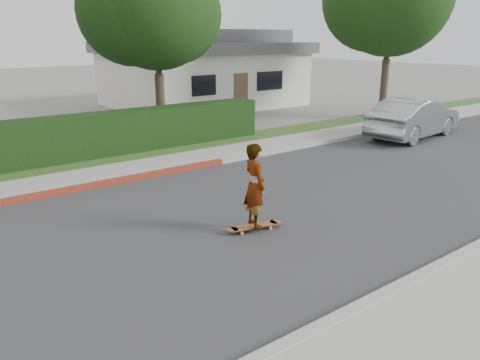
{
  "coord_description": "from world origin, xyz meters",
  "views": [
    {
      "loc": [
        -7.27,
        -7.84,
        3.91
      ],
      "look_at": [
        -1.54,
        -0.28,
        1.0
      ],
      "focal_mm": 35.0,
      "sensor_mm": 36.0,
      "label": 1
    }
  ],
  "objects": [
    {
      "name": "car_silver",
      "position": [
        9.52,
        2.78,
        0.8
      ],
      "size": [
        5.02,
        2.24,
        1.6
      ],
      "primitive_type": "imported",
      "rotation": [
        0.0,
        0.0,
        1.69
      ],
      "color": "#A1A5A8",
      "rests_on": "ground"
    },
    {
      "name": "ground",
      "position": [
        0.0,
        0.0,
        0.0
      ],
      "size": [
        120.0,
        120.0,
        0.0
      ],
      "primitive_type": "plane",
      "color": "slate",
      "rests_on": "ground"
    },
    {
      "name": "skateboarder",
      "position": [
        -1.54,
        -0.78,
        1.01
      ],
      "size": [
        0.55,
        0.72,
        1.76
      ],
      "primitive_type": "imported",
      "rotation": [
        0.0,
        0.0,
        1.35
      ],
      "color": "white",
      "rests_on": "skateboard"
    },
    {
      "name": "house",
      "position": [
        8.0,
        16.0,
        2.1
      ],
      "size": [
        10.6,
        8.6,
        4.3
      ],
      "color": "beige",
      "rests_on": "ground"
    },
    {
      "name": "curb_near",
      "position": [
        0.0,
        -4.1,
        0.07
      ],
      "size": [
        60.0,
        0.2,
        0.15
      ],
      "primitive_type": "cube",
      "color": "#9E9E99",
      "rests_on": "ground"
    },
    {
      "name": "skateboard",
      "position": [
        -1.54,
        -0.78,
        0.11
      ],
      "size": [
        1.27,
        0.51,
        0.12
      ],
      "rotation": [
        0.0,
        0.0,
        -0.22
      ],
      "color": "gold",
      "rests_on": "ground"
    },
    {
      "name": "tree_center",
      "position": [
        1.49,
        9.19,
        4.9
      ],
      "size": [
        5.66,
        4.84,
        7.44
      ],
      "color": "#33261C",
      "rests_on": "ground"
    },
    {
      "name": "hedge",
      "position": [
        -3.0,
        7.2,
        0.75
      ],
      "size": [
        15.0,
        1.0,
        1.5
      ],
      "primitive_type": "cube",
      "color": "black",
      "rests_on": "ground"
    },
    {
      "name": "curb_red_section",
      "position": [
        -5.0,
        4.1,
        0.08
      ],
      "size": [
        12.0,
        0.21,
        0.15
      ],
      "primitive_type": "cube",
      "color": "maroon",
      "rests_on": "ground"
    },
    {
      "name": "road",
      "position": [
        0.0,
        0.0,
        0.01
      ],
      "size": [
        60.0,
        8.0,
        0.01
      ],
      "primitive_type": "cube",
      "color": "#2D2D30",
      "rests_on": "ground"
    },
    {
      "name": "planting_strip",
      "position": [
        0.0,
        6.6,
        0.05
      ],
      "size": [
        60.0,
        1.6,
        0.1
      ],
      "primitive_type": "cube",
      "color": "#2D4C1E",
      "rests_on": "ground"
    },
    {
      "name": "sidewalk_far",
      "position": [
        0.0,
        5.0,
        0.06
      ],
      "size": [
        60.0,
        1.6,
        0.12
      ],
      "primitive_type": "cube",
      "color": "gray",
      "rests_on": "ground"
    },
    {
      "name": "curb_far",
      "position": [
        0.0,
        4.1,
        0.07
      ],
      "size": [
        60.0,
        0.2,
        0.15
      ],
      "primitive_type": "cube",
      "color": "#9E9E99",
      "rests_on": "ground"
    }
  ]
}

